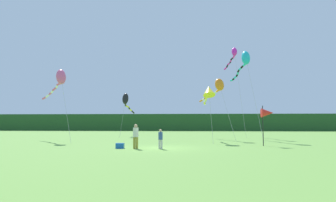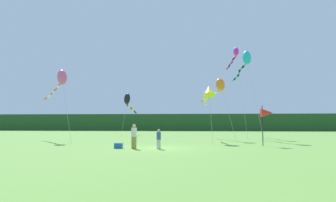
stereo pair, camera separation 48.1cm
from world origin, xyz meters
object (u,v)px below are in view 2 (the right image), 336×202
kite_orange (219,87)px  kite_cyan (246,60)px  kite_yellow (209,92)px  kite_rainbow (61,79)px  kite_black (128,101)px  cooler_box (118,146)px  person_child (159,138)px  person_adult (134,135)px  kite_magenta (235,55)px  banner_flag_pole (267,113)px

kite_orange → kite_cyan: bearing=-1.8°
kite_yellow → kite_rainbow: bearing=176.4°
kite_orange → kite_black: bearing=147.5°
kite_rainbow → cooler_box: bearing=-44.2°
person_child → cooler_box: bearing=175.1°
person_child → kite_black: kite_black is taller
person_child → kite_orange: kite_orange is taller
kite_rainbow → person_adult: bearing=-41.1°
kite_magenta → kite_black: size_ratio=1.29×
person_child → banner_flag_pole: size_ratio=0.43×
person_child → kite_magenta: (7.59, 18.02, 9.70)m
kite_orange → kite_yellow: size_ratio=1.32×
person_adult → cooler_box: size_ratio=3.12×
kite_orange → kite_magenta: (2.66, 6.65, 4.90)m
banner_flag_pole → kite_orange: kite_orange is taller
kite_orange → kite_magenta: bearing=68.2°
kite_cyan → banner_flag_pole: bearing=-89.1°
kite_cyan → kite_orange: (-2.83, 0.09, -2.78)m
kite_cyan → kite_magenta: 7.07m
kite_orange → kite_yellow: (-1.25, -4.45, -1.00)m
person_adult → kite_rainbow: (-8.92, 7.77, 5.05)m
banner_flag_pole → kite_yellow: (-4.21, 3.63, 2.05)m
cooler_box → banner_flag_pole: (10.69, 3.06, 2.30)m
person_adult → kite_rainbow: kite_rainbow is taller
kite_cyan → kite_black: size_ratio=1.06×
cooler_box → kite_cyan: bearing=46.3°
person_adult → person_child: (1.69, -0.06, -0.19)m
kite_orange → kite_black: size_ratio=0.84×
kite_cyan → person_child: bearing=-124.5°
person_adult → person_child: 1.71m
person_child → kite_cyan: (7.76, 11.28, 7.57)m
person_child → kite_magenta: kite_magenta is taller
cooler_box → kite_rainbow: size_ratio=0.08×
person_child → kite_orange: (4.93, 11.38, 4.80)m
cooler_box → kite_black: 19.18m
person_adult → kite_black: kite_black is taller
kite_rainbow → kite_yellow: kite_rainbow is taller
kite_black → kite_yellow: bearing=-49.3°
cooler_box → kite_yellow: bearing=45.9°
cooler_box → kite_black: bearing=100.9°
kite_magenta → kite_yellow: (-3.91, -11.09, -5.90)m
banner_flag_pole → cooler_box: bearing=-164.0°
banner_flag_pole → kite_cyan: (-0.13, 7.98, 5.83)m
banner_flag_pole → kite_orange: (-2.96, 8.07, 3.05)m
person_adult → banner_flag_pole: banner_flag_pole is taller
banner_flag_pole → kite_black: 20.97m
banner_flag_pole → kite_rainbow: bearing=166.2°
kite_cyan → kite_yellow: kite_cyan is taller
banner_flag_pole → kite_yellow: 5.92m
cooler_box → kite_rainbow: kite_rainbow is taller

